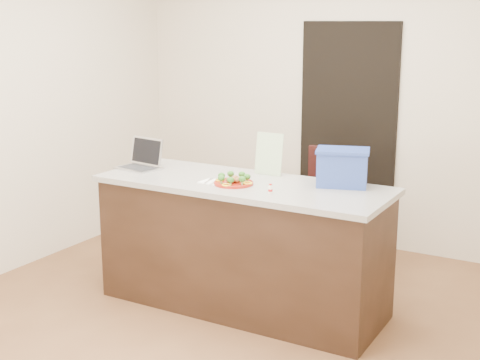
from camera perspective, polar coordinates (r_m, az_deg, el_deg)
The scene contains 16 objects.
ground at distance 4.71m, azimuth -1.32°, elevation -11.74°, with size 4.00×4.00×0.00m, color brown.
room_shell at distance 4.28m, azimuth -1.44°, elevation 8.30°, with size 4.00×4.00×4.00m.
doorway at distance 6.09m, azimuth 9.13°, elevation 3.80°, with size 0.90×0.02×2.00m, color black.
island at distance 4.73m, azimuth 0.22°, elevation -5.55°, with size 2.06×0.76×0.92m.
plate at distance 4.53m, azimuth -0.55°, elevation -0.24°, with size 0.27×0.27×0.02m.
meatballs at distance 4.52m, azimuth -0.50°, elevation 0.06°, with size 0.10×0.11×0.04m.
broccoli at distance 4.52m, azimuth -0.55°, elevation 0.28°, with size 0.22×0.23×0.04m.
pepper_rings at distance 4.53m, azimuth -0.55°, elevation -0.13°, with size 0.27×0.27×0.01m.
napkin at distance 4.60m, azimuth -2.39°, elevation -0.15°, with size 0.15×0.15×0.01m, color white.
fork at distance 4.62m, azimuth -2.54°, elevation -0.02°, with size 0.04×0.16×0.00m.
knife at distance 4.57m, azimuth -2.19°, elevation -0.15°, with size 0.04×0.19×0.01m.
yogurt_bottle at distance 4.30m, azimuth 2.61°, elevation -0.80°, with size 0.03×0.03×0.06m.
laptop at distance 5.09m, azimuth -8.35°, elevation 1.70°, with size 0.35×0.29×0.22m.
leaflet at distance 4.80m, azimuth 2.49°, elevation 2.24°, with size 0.21×0.00×0.30m, color white.
blue_box at distance 4.52m, azimuth 8.73°, elevation 1.08°, with size 0.41×0.35×0.25m.
chair at distance 5.35m, azimuth 7.70°, elevation -2.08°, with size 0.52×0.52×1.03m.
Camera 1 is at (2.21, -3.64, 2.00)m, focal length 50.00 mm.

